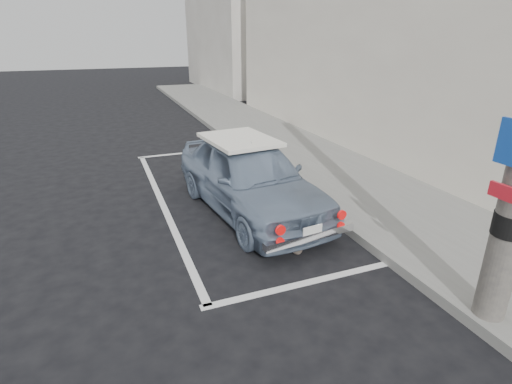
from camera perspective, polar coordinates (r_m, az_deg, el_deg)
ground at (r=5.84m, az=0.54°, el=-11.28°), size 80.00×80.00×0.00m
sidewalk at (r=8.82m, az=15.10°, el=0.27°), size 2.80×40.00×0.15m
shop_building at (r=11.83m, az=23.99°, el=21.42°), size 3.50×18.00×7.00m
building_far at (r=25.89m, az=-3.30°, el=23.37°), size 3.50×10.00×8.00m
pline_rear at (r=5.64m, az=7.33°, el=-12.71°), size 3.00×0.12×0.01m
pline_front at (r=11.72m, az=-9.19°, el=5.63°), size 3.00×0.12×0.01m
pline_side at (r=8.23m, az=-13.22°, el=-1.63°), size 0.12×7.00×0.01m
retro_coupe at (r=7.45m, az=-0.93°, el=2.27°), size 2.09×4.25×1.39m
cat at (r=6.25m, az=5.84°, el=-7.90°), size 0.25×0.41×0.23m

